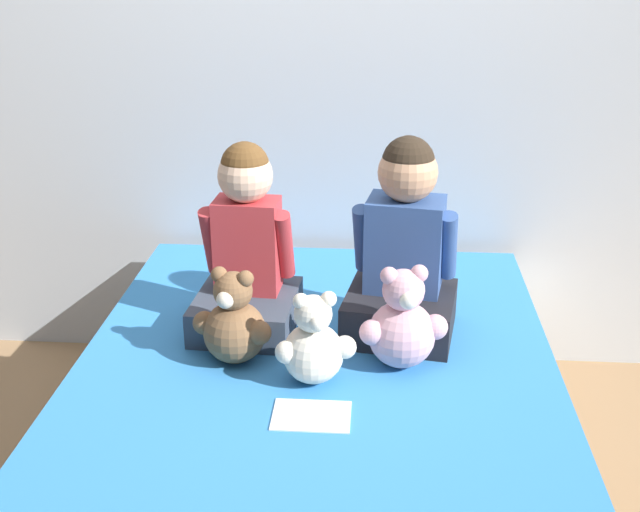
# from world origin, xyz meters

# --- Properties ---
(ground_plane) EXTENTS (14.00, 14.00, 0.00)m
(ground_plane) POSITION_xyz_m (0.00, 0.00, 0.00)
(ground_plane) COLOR #93704C
(wall_behind_bed) EXTENTS (8.00, 0.06, 2.50)m
(wall_behind_bed) POSITION_xyz_m (0.00, 1.05, 1.25)
(wall_behind_bed) COLOR silver
(wall_behind_bed) RESTS_ON ground_plane
(bed) EXTENTS (1.46, 1.93, 0.52)m
(bed) POSITION_xyz_m (0.00, 0.00, 0.26)
(bed) COLOR #997F60
(bed) RESTS_ON ground_plane
(child_on_left) EXTENTS (0.34, 0.37, 0.61)m
(child_on_left) POSITION_xyz_m (-0.24, 0.28, 0.77)
(child_on_left) COLOR #384251
(child_on_left) RESTS_ON bed
(child_on_right) EXTENTS (0.38, 0.37, 0.64)m
(child_on_right) POSITION_xyz_m (0.26, 0.27, 0.79)
(child_on_right) COLOR black
(child_on_right) RESTS_ON bed
(teddy_bear_held_by_left_child) EXTENTS (0.24, 0.19, 0.30)m
(teddy_bear_held_by_left_child) POSITION_xyz_m (-0.24, 0.03, 0.64)
(teddy_bear_held_by_left_child) COLOR brown
(teddy_bear_held_by_left_child) RESTS_ON bed
(teddy_bear_held_by_right_child) EXTENTS (0.26, 0.20, 0.32)m
(teddy_bear_held_by_right_child) POSITION_xyz_m (0.25, 0.04, 0.65)
(teddy_bear_held_by_right_child) COLOR #DBA3B2
(teddy_bear_held_by_right_child) RESTS_ON bed
(teddy_bear_between_children) EXTENTS (0.23, 0.18, 0.28)m
(teddy_bear_between_children) POSITION_xyz_m (0.01, -0.07, 0.63)
(teddy_bear_between_children) COLOR silver
(teddy_bear_between_children) RESTS_ON bed
(sign_card) EXTENTS (0.21, 0.15, 0.00)m
(sign_card) POSITION_xyz_m (0.01, -0.25, 0.52)
(sign_card) COLOR white
(sign_card) RESTS_ON bed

